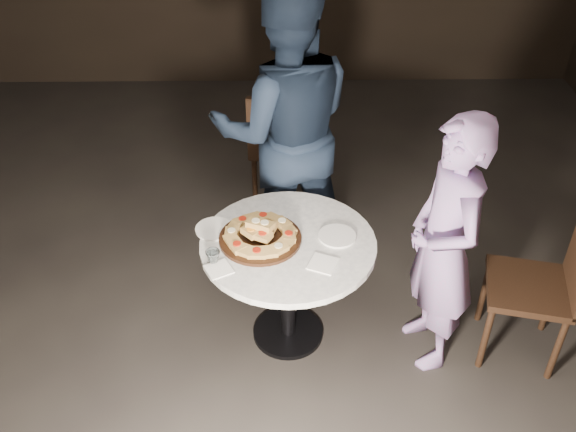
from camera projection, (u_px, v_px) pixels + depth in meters
The scene contains 13 objects.
floor at pixel (269, 336), 3.75m from camera, with size 7.00×7.00×0.00m, color black.
table at pixel (288, 260), 3.43m from camera, with size 1.08×1.08×0.70m.
serving_board at pixel (260, 239), 3.36m from camera, with size 0.43×0.43×0.02m, color black.
focaccia_pile at pixel (260, 233), 3.33m from camera, with size 0.39×0.38×0.10m.
plate_left at pixel (214, 229), 3.43m from camera, with size 0.20×0.20×0.01m, color white.
plate_right at pixel (337, 236), 3.38m from camera, with size 0.20×0.20×0.01m, color white.
water_glass at pixel (213, 257), 3.20m from camera, with size 0.07×0.07×0.07m, color silver.
napkin_near at pixel (219, 269), 3.17m from camera, with size 0.12×0.12×0.01m, color white.
napkin_far at pixel (323, 264), 3.20m from camera, with size 0.13×0.13×0.01m, color white.
chair_far at pixel (282, 143), 4.49m from camera, with size 0.50×0.52×0.93m.
chair_right at pixel (550, 280), 3.36m from camera, with size 0.54×0.52×0.92m.
diner_navy at pixel (285, 130), 3.83m from camera, with size 0.91×0.71×1.87m, color black.
diner_teal at pixel (444, 248), 3.24m from camera, with size 0.54×0.35×1.48m, color #866DA9.
Camera 1 is at (0.07, -2.59, 2.81)m, focal length 40.00 mm.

